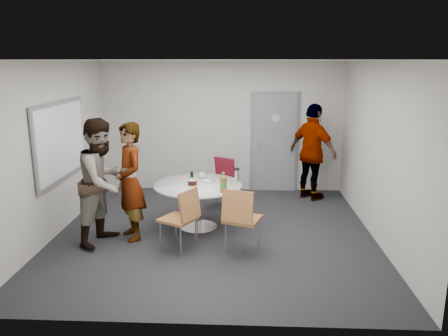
{
  "coord_description": "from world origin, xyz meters",
  "views": [
    {
      "loc": [
        0.46,
        -6.54,
        2.69
      ],
      "look_at": [
        0.14,
        0.25,
        1.02
      ],
      "focal_mm": 35.0,
      "sensor_mm": 36.0,
      "label": 1
    }
  ],
  "objects_px": {
    "chair_near_left": "(183,214)",
    "table": "(200,190)",
    "whiteboard": "(61,141)",
    "person_left": "(103,182)",
    "chair_far": "(221,177)",
    "person_main": "(130,182)",
    "chair_near_right": "(240,215)",
    "person_right": "(313,152)",
    "door": "(275,143)"
  },
  "relations": [
    {
      "from": "person_right",
      "to": "chair_near_left",
      "type": "bearing_deg",
      "value": 98.54
    },
    {
      "from": "chair_near_left",
      "to": "whiteboard",
      "type": "bearing_deg",
      "value": 94.66
    },
    {
      "from": "person_main",
      "to": "table",
      "type": "bearing_deg",
      "value": 82.25
    },
    {
      "from": "chair_near_left",
      "to": "person_left",
      "type": "xyz_separation_m",
      "value": [
        -1.24,
        0.33,
        0.37
      ]
    },
    {
      "from": "chair_near_right",
      "to": "chair_far",
      "type": "height_order",
      "value": "chair_near_right"
    },
    {
      "from": "person_right",
      "to": "door",
      "type": "bearing_deg",
      "value": 9.16
    },
    {
      "from": "whiteboard",
      "to": "chair_near_right",
      "type": "relative_size",
      "value": 1.94
    },
    {
      "from": "chair_near_left",
      "to": "person_main",
      "type": "bearing_deg",
      "value": 89.67
    },
    {
      "from": "chair_far",
      "to": "chair_near_right",
      "type": "bearing_deg",
      "value": 129.99
    },
    {
      "from": "door",
      "to": "chair_near_left",
      "type": "relative_size",
      "value": 2.25
    },
    {
      "from": "whiteboard",
      "to": "chair_near_left",
      "type": "distance_m",
      "value": 2.42
    },
    {
      "from": "door",
      "to": "person_main",
      "type": "bearing_deg",
      "value": -131.06
    },
    {
      "from": "chair_near_right",
      "to": "chair_far",
      "type": "bearing_deg",
      "value": 119.71
    },
    {
      "from": "chair_far",
      "to": "person_left",
      "type": "height_order",
      "value": "person_left"
    },
    {
      "from": "chair_near_left",
      "to": "chair_far",
      "type": "bearing_deg",
      "value": 16.43
    },
    {
      "from": "whiteboard",
      "to": "person_left",
      "type": "relative_size",
      "value": 1.0
    },
    {
      "from": "table",
      "to": "chair_near_left",
      "type": "height_order",
      "value": "table"
    },
    {
      "from": "person_left",
      "to": "chair_near_right",
      "type": "bearing_deg",
      "value": -81.95
    },
    {
      "from": "chair_near_left",
      "to": "chair_near_right",
      "type": "bearing_deg",
      "value": -65.62
    },
    {
      "from": "chair_near_left",
      "to": "person_right",
      "type": "distance_m",
      "value": 3.44
    },
    {
      "from": "whiteboard",
      "to": "person_main",
      "type": "relative_size",
      "value": 1.05
    },
    {
      "from": "chair_near_left",
      "to": "person_main",
      "type": "xyz_separation_m",
      "value": [
        -0.87,
        0.48,
        0.33
      ]
    },
    {
      "from": "chair_near_right",
      "to": "person_right",
      "type": "distance_m",
      "value": 3.03
    },
    {
      "from": "person_main",
      "to": "chair_near_right",
      "type": "bearing_deg",
      "value": 40.38
    },
    {
      "from": "table",
      "to": "person_left",
      "type": "bearing_deg",
      "value": -156.27
    },
    {
      "from": "table",
      "to": "person_main",
      "type": "xyz_separation_m",
      "value": [
        -1.02,
        -0.46,
        0.26
      ]
    },
    {
      "from": "person_left",
      "to": "person_right",
      "type": "bearing_deg",
      "value": -37.71
    },
    {
      "from": "door",
      "to": "person_left",
      "type": "xyz_separation_m",
      "value": [
        -2.73,
        -2.87,
        -0.08
      ]
    },
    {
      "from": "person_main",
      "to": "chair_near_left",
      "type": "bearing_deg",
      "value": 29.24
    },
    {
      "from": "person_right",
      "to": "person_main",
      "type": "bearing_deg",
      "value": 83.44
    },
    {
      "from": "chair_near_left",
      "to": "chair_near_right",
      "type": "distance_m",
      "value": 0.82
    },
    {
      "from": "table",
      "to": "person_right",
      "type": "distance_m",
      "value": 2.67
    },
    {
      "from": "door",
      "to": "table",
      "type": "height_order",
      "value": "door"
    },
    {
      "from": "door",
      "to": "chair_far",
      "type": "distance_m",
      "value": 1.62
    },
    {
      "from": "whiteboard",
      "to": "chair_near_right",
      "type": "xyz_separation_m",
      "value": [
        2.88,
        -0.97,
        -0.85
      ]
    },
    {
      "from": "door",
      "to": "table",
      "type": "bearing_deg",
      "value": -120.85
    },
    {
      "from": "chair_near_left",
      "to": "chair_far",
      "type": "relative_size",
      "value": 1.01
    },
    {
      "from": "whiteboard",
      "to": "chair_far",
      "type": "bearing_deg",
      "value": 24.41
    },
    {
      "from": "door",
      "to": "person_left",
      "type": "height_order",
      "value": "door"
    },
    {
      "from": "door",
      "to": "table",
      "type": "relative_size",
      "value": 1.48
    },
    {
      "from": "chair_near_left",
      "to": "table",
      "type": "bearing_deg",
      "value": 19.67
    },
    {
      "from": "chair_far",
      "to": "person_left",
      "type": "bearing_deg",
      "value": 75.61
    },
    {
      "from": "person_main",
      "to": "person_right",
      "type": "bearing_deg",
      "value": 92.87
    },
    {
      "from": "chair_near_left",
      "to": "person_right",
      "type": "height_order",
      "value": "person_right"
    },
    {
      "from": "chair_near_right",
      "to": "table",
      "type": "bearing_deg",
      "value": 143.57
    },
    {
      "from": "table",
      "to": "chair_far",
      "type": "height_order",
      "value": "table"
    },
    {
      "from": "person_main",
      "to": "person_left",
      "type": "relative_size",
      "value": 0.96
    },
    {
      "from": "person_main",
      "to": "person_left",
      "type": "xyz_separation_m",
      "value": [
        -0.37,
        -0.15,
        0.04
      ]
    },
    {
      "from": "chair_near_right",
      "to": "person_main",
      "type": "distance_m",
      "value": 1.8
    },
    {
      "from": "chair_near_left",
      "to": "person_right",
      "type": "bearing_deg",
      "value": -11.6
    }
  ]
}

